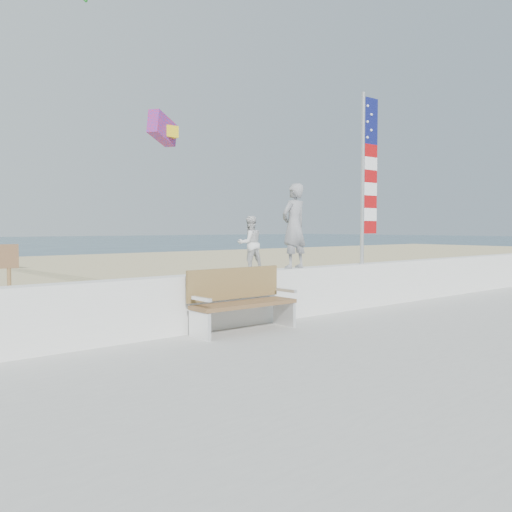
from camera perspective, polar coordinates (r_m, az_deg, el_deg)
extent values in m
plane|color=#294252|center=(7.86, 7.41, -10.47)|extent=(220.00, 220.00, 0.00)
cube|color=#C5B483|center=(15.36, -18.06, -3.83)|extent=(90.00, 40.00, 0.08)
cube|color=white|center=(9.20, -1.76, -4.48)|extent=(30.00, 0.35, 0.90)
imported|color=gray|center=(9.95, 4.03, 3.17)|extent=(0.60, 0.42, 1.55)
imported|color=silver|center=(9.27, -0.65, 1.31)|extent=(0.52, 0.44, 0.95)
cube|color=brown|center=(8.57, -1.20, -5.09)|extent=(1.80, 0.50, 0.06)
cube|color=olive|center=(8.75, -2.30, -2.88)|extent=(1.80, 0.05, 0.50)
cube|color=white|center=(8.12, -5.94, -7.28)|extent=(0.06, 0.50, 0.40)
cube|color=silver|center=(8.01, -5.75, -4.52)|extent=(0.06, 0.45, 0.05)
cube|color=silver|center=(9.16, 2.99, -6.09)|extent=(0.06, 0.50, 0.40)
cube|color=silver|center=(9.06, 3.21, -3.63)|extent=(0.06, 0.45, 0.05)
cylinder|color=silver|center=(11.42, 11.16, 7.98)|extent=(0.08, 0.08, 3.50)
cube|color=#0F1451|center=(11.77, 11.98, 13.72)|extent=(0.44, 0.02, 0.95)
cube|color=#9E0A0C|center=(11.56, 11.86, 2.99)|extent=(0.44, 0.02, 0.26)
cube|color=white|center=(11.57, 11.87, 4.30)|extent=(0.44, 0.02, 0.26)
cube|color=#9E0A0C|center=(11.58, 11.89, 5.61)|extent=(0.44, 0.02, 0.26)
cube|color=white|center=(11.59, 11.90, 6.91)|extent=(0.44, 0.02, 0.26)
cube|color=#9E0A0C|center=(11.61, 11.91, 8.21)|extent=(0.44, 0.02, 0.26)
cube|color=white|center=(11.64, 11.93, 9.51)|extent=(0.44, 0.02, 0.26)
cube|color=#9E0A0C|center=(11.67, 11.94, 10.80)|extent=(0.44, 0.02, 0.26)
sphere|color=white|center=(11.61, 11.64, 12.13)|extent=(0.06, 0.06, 0.06)
sphere|color=white|center=(11.73, 12.02, 12.82)|extent=(0.06, 0.06, 0.06)
sphere|color=white|center=(11.67, 11.66, 13.68)|extent=(0.06, 0.06, 0.06)
sphere|color=white|center=(11.79, 12.04, 14.35)|extent=(0.06, 0.06, 0.06)
sphere|color=white|center=(11.73, 11.67, 15.21)|extent=(0.06, 0.06, 0.06)
cube|color=red|center=(11.74, -9.84, 13.07)|extent=(0.93, 0.73, 0.65)
cube|color=yellow|center=(11.80, -9.19, 12.77)|extent=(0.34, 0.25, 0.24)
cylinder|color=olive|center=(10.39, -24.52, -3.60)|extent=(0.07, 0.07, 1.20)
cube|color=brown|center=(10.32, -24.57, -0.03)|extent=(0.32, 0.03, 0.42)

